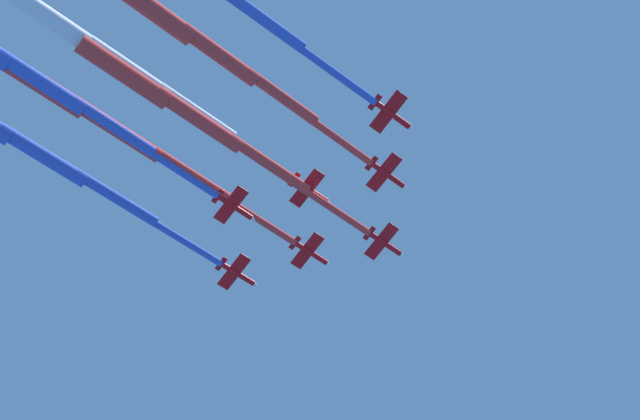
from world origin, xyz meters
The scene contains 6 objects.
jet_lead centered at (-23.97, -19.88, 215.58)m, with size 63.44×47.88×4.31m.
jet_port_inner centered at (-39.87, -16.58, 216.87)m, with size 64.87×48.78×4.31m.
jet_starboard_inner centered at (-19.74, -32.28, 217.41)m, with size 56.15×43.22×4.29m.
jet_port_mid centered at (-36.27, -29.23, 216.86)m, with size 58.54×44.46×4.27m.
jet_starboard_mid centered at (-53.64, -11.95, 214.14)m, with size 63.02×47.65×4.30m.
jet_starboard_outer centered at (-52.45, -26.50, 215.94)m, with size 60.38×46.25×4.26m.
Camera 1 is at (-3.92, -110.43, 55.73)m, focal length 55.02 mm.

